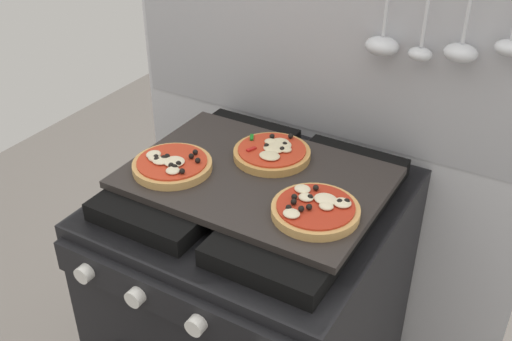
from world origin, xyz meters
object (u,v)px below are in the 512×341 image
at_px(pizza_left, 172,165).
at_px(pizza_center, 273,152).
at_px(stove, 256,329).
at_px(baking_tray, 256,178).
at_px(pizza_right, 316,209).

xyz_separation_m(pizza_left, pizza_center, (0.16, 0.15, 0.00)).
height_order(stove, baking_tray, baking_tray).
relative_size(stove, pizza_center, 5.24).
distance_m(stove, pizza_right, 0.51).
distance_m(baking_tray, pizza_right, 0.18).
height_order(pizza_left, pizza_right, same).
distance_m(stove, baking_tray, 0.46).
xyz_separation_m(stove, baking_tray, (0.00, 0.00, 0.46)).
xyz_separation_m(stove, pizza_left, (-0.17, -0.07, 0.48)).
relative_size(pizza_left, pizza_center, 1.00).
distance_m(baking_tray, pizza_center, 0.08).
distance_m(stove, pizza_center, 0.49).
relative_size(baking_tray, pizza_left, 3.14).
relative_size(baking_tray, pizza_right, 3.14).
bearing_deg(baking_tray, stove, -90.00).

